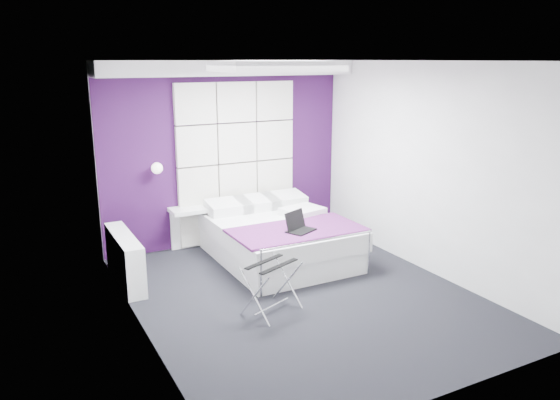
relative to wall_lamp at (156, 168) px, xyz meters
name	(u,v)px	position (x,y,z in m)	size (l,w,h in m)	color
floor	(301,295)	(1.05, -2.06, -1.22)	(4.40, 4.40, 0.00)	black
ceiling	(304,61)	(1.05, -2.06, 1.38)	(4.40, 4.40, 0.00)	white
wall_back	(226,154)	(1.05, 0.14, 0.08)	(3.60, 3.60, 0.00)	silver
wall_left	(136,204)	(-0.75, -2.06, 0.08)	(4.40, 4.40, 0.00)	silver
wall_right	(429,169)	(2.85, -2.06, 0.08)	(4.40, 4.40, 0.00)	silver
accent_wall	(226,154)	(1.05, 0.13, 0.08)	(3.58, 0.02, 2.58)	#2F0D39
soffit	(230,68)	(1.05, -0.11, 1.28)	(3.58, 0.50, 0.20)	white
headboard	(237,163)	(1.20, 0.08, -0.05)	(1.80, 0.08, 2.30)	silver
skylight	(277,65)	(1.05, -1.46, 1.33)	(1.36, 0.86, 0.12)	white
wall_lamp	(156,168)	(0.00, 0.00, 0.00)	(0.15, 0.15, 0.15)	white
radiator	(125,259)	(-0.64, -0.76, -0.92)	(0.22, 1.20, 0.60)	white
bed	(279,238)	(1.36, -0.91, -0.93)	(1.65, 1.99, 0.70)	white
nightstand	(188,210)	(0.40, -0.04, -0.62)	(0.49, 0.38, 0.05)	white
luggage_rack	(272,288)	(0.56, -2.28, -0.94)	(0.56, 0.41, 0.55)	silver
laptop	(299,226)	(1.36, -1.46, -0.60)	(0.35, 0.25, 0.25)	black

